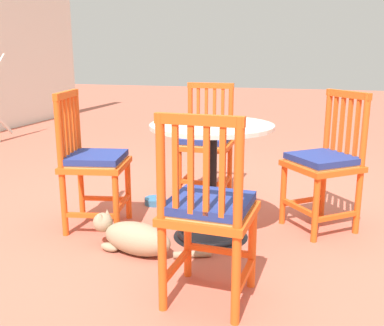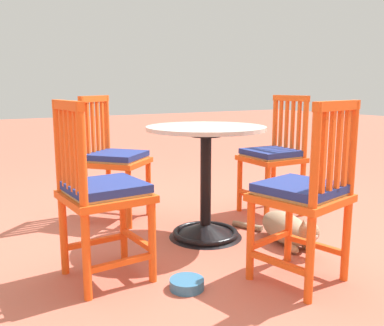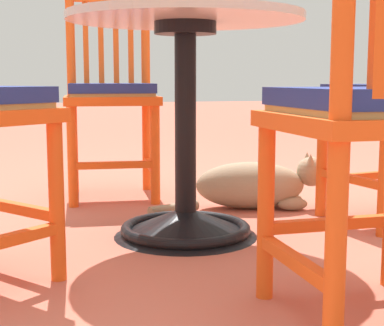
{
  "view_description": "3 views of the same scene",
  "coord_description": "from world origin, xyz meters",
  "px_view_note": "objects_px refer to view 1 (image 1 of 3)",
  "views": [
    {
      "loc": [
        -2.72,
        -0.71,
        1.16
      ],
      "look_at": [
        -0.16,
        0.03,
        0.49
      ],
      "focal_mm": 41.85,
      "sensor_mm": 36.0,
      "label": 1
    },
    {
      "loc": [
        1.39,
        2.13,
        0.97
      ],
      "look_at": [
        0.06,
        0.01,
        0.52
      ],
      "focal_mm": 39.61,
      "sensor_mm": 36.0,
      "label": 2
    },
    {
      "loc": [
        1.81,
        -0.51,
        0.52
      ],
      "look_at": [
        0.07,
        -0.1,
        0.27
      ],
      "focal_mm": 56.14,
      "sensor_mm": 36.0,
      "label": 3
    }
  ],
  "objects_px": {
    "cafe_table": "(211,194)",
    "orange_chair_by_planter": "(209,212)",
    "tabby_cat": "(132,237)",
    "orange_chair_tucked_in": "(93,162)",
    "pet_water_bowl": "(155,201)",
    "orange_chair_near_fence": "(206,143)",
    "orange_chair_at_corner": "(325,163)"
  },
  "relations": [
    {
      "from": "orange_chair_tucked_in",
      "to": "orange_chair_at_corner",
      "type": "bearing_deg",
      "value": -74.87
    },
    {
      "from": "orange_chair_tucked_in",
      "to": "orange_chair_near_fence",
      "type": "bearing_deg",
      "value": -33.76
    },
    {
      "from": "cafe_table",
      "to": "tabby_cat",
      "type": "distance_m",
      "value": 0.56
    },
    {
      "from": "orange_chair_near_fence",
      "to": "orange_chair_by_planter",
      "type": "relative_size",
      "value": 1.0
    },
    {
      "from": "orange_chair_near_fence",
      "to": "orange_chair_at_corner",
      "type": "xyz_separation_m",
      "value": [
        -0.44,
        -0.91,
        0.0
      ]
    },
    {
      "from": "orange_chair_by_planter",
      "to": "pet_water_bowl",
      "type": "distance_m",
      "value": 1.49
    },
    {
      "from": "cafe_table",
      "to": "tabby_cat",
      "type": "height_order",
      "value": "cafe_table"
    },
    {
      "from": "tabby_cat",
      "to": "orange_chair_tucked_in",
      "type": "bearing_deg",
      "value": 52.43
    },
    {
      "from": "cafe_table",
      "to": "orange_chair_at_corner",
      "type": "xyz_separation_m",
      "value": [
        0.35,
        -0.68,
        0.16
      ]
    },
    {
      "from": "orange_chair_near_fence",
      "to": "orange_chair_by_planter",
      "type": "distance_m",
      "value": 1.58
    },
    {
      "from": "orange_chair_at_corner",
      "to": "pet_water_bowl",
      "type": "distance_m",
      "value": 1.32
    },
    {
      "from": "orange_chair_tucked_in",
      "to": "orange_chair_by_planter",
      "type": "bearing_deg",
      "value": -125.76
    },
    {
      "from": "orange_chair_near_fence",
      "to": "tabby_cat",
      "type": "xyz_separation_m",
      "value": [
        -1.15,
        0.15,
        -0.35
      ]
    },
    {
      "from": "orange_chair_by_planter",
      "to": "pet_water_bowl",
      "type": "bearing_deg",
      "value": 30.77
    },
    {
      "from": "orange_chair_near_fence",
      "to": "tabby_cat",
      "type": "relative_size",
      "value": 1.22
    },
    {
      "from": "cafe_table",
      "to": "orange_chair_by_planter",
      "type": "xyz_separation_m",
      "value": [
        -0.74,
        -0.17,
        0.16
      ]
    },
    {
      "from": "cafe_table",
      "to": "orange_chair_at_corner",
      "type": "relative_size",
      "value": 0.83
    },
    {
      "from": "orange_chair_tucked_in",
      "to": "orange_chair_by_planter",
      "type": "relative_size",
      "value": 1.0
    },
    {
      "from": "orange_chair_by_planter",
      "to": "cafe_table",
      "type": "bearing_deg",
      "value": 12.82
    },
    {
      "from": "orange_chair_tucked_in",
      "to": "orange_chair_by_planter",
      "type": "height_order",
      "value": "same"
    },
    {
      "from": "cafe_table",
      "to": "orange_chair_by_planter",
      "type": "bearing_deg",
      "value": -167.18
    },
    {
      "from": "orange_chair_near_fence",
      "to": "orange_chair_by_planter",
      "type": "bearing_deg",
      "value": -165.18
    },
    {
      "from": "cafe_table",
      "to": "orange_chair_tucked_in",
      "type": "distance_m",
      "value": 0.81
    },
    {
      "from": "orange_chair_tucked_in",
      "to": "orange_chair_at_corner",
      "type": "relative_size",
      "value": 1.0
    },
    {
      "from": "orange_chair_near_fence",
      "to": "orange_chair_by_planter",
      "type": "height_order",
      "value": "same"
    },
    {
      "from": "orange_chair_tucked_in",
      "to": "pet_water_bowl",
      "type": "height_order",
      "value": "orange_chair_tucked_in"
    },
    {
      "from": "orange_chair_near_fence",
      "to": "orange_chair_tucked_in",
      "type": "distance_m",
      "value": 1.0
    },
    {
      "from": "cafe_table",
      "to": "orange_chair_tucked_in",
      "type": "xyz_separation_m",
      "value": [
        -0.05,
        0.79,
        0.16
      ]
    },
    {
      "from": "orange_chair_near_fence",
      "to": "tabby_cat",
      "type": "height_order",
      "value": "orange_chair_near_fence"
    },
    {
      "from": "cafe_table",
      "to": "orange_chair_near_fence",
      "type": "distance_m",
      "value": 0.84
    },
    {
      "from": "cafe_table",
      "to": "orange_chair_by_planter",
      "type": "relative_size",
      "value": 0.83
    },
    {
      "from": "orange_chair_by_planter",
      "to": "pet_water_bowl",
      "type": "xyz_separation_m",
      "value": [
        1.23,
        0.73,
        -0.42
      ]
    }
  ]
}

